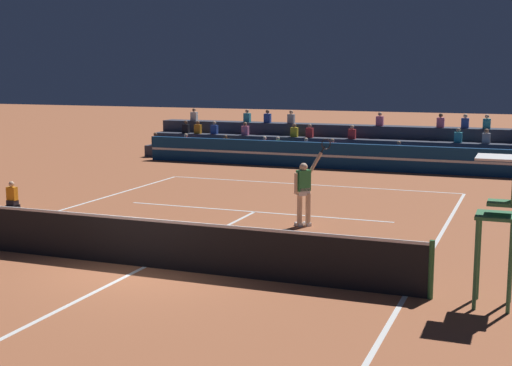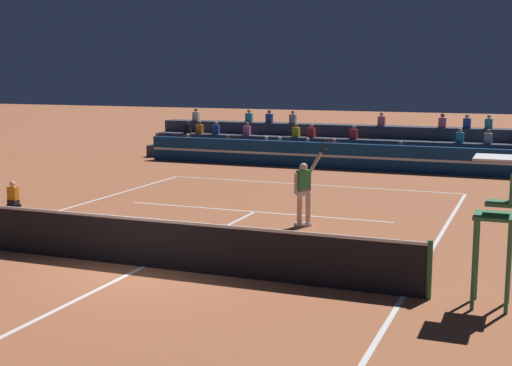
# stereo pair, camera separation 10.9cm
# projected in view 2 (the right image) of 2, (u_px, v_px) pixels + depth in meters

# --- Properties ---
(ground_plane) EXTENTS (120.00, 120.00, 0.00)m
(ground_plane) POSITION_uv_depth(u_px,v_px,m) (144.00, 267.00, 15.15)
(ground_plane) COLOR #AD603D
(court_lines) EXTENTS (11.10, 23.90, 0.01)m
(court_lines) POSITION_uv_depth(u_px,v_px,m) (144.00, 267.00, 15.15)
(court_lines) COLOR white
(court_lines) RESTS_ON ground
(tennis_net) EXTENTS (12.00, 0.10, 1.10)m
(tennis_net) POSITION_uv_depth(u_px,v_px,m) (143.00, 242.00, 15.07)
(tennis_net) COLOR #2D6B38
(tennis_net) RESTS_ON ground
(sponsor_banner_wall) EXTENTS (18.00, 0.26, 1.10)m
(sponsor_banner_wall) POSITION_uv_depth(u_px,v_px,m) (342.00, 156.00, 30.17)
(sponsor_banner_wall) COLOR navy
(sponsor_banner_wall) RESTS_ON ground
(bleacher_stand) EXTENTS (19.91, 2.85, 2.28)m
(bleacher_stand) POSITION_uv_depth(u_px,v_px,m) (356.00, 148.00, 32.48)
(bleacher_stand) COLOR #383D4C
(bleacher_stand) RESTS_ON ground
(umpire_chair) EXTENTS (0.76, 0.84, 2.67)m
(umpire_chair) POSITION_uv_depth(u_px,v_px,m) (497.00, 211.00, 12.33)
(umpire_chair) COLOR #337047
(umpire_chair) RESTS_ON ground
(ball_kid_courtside) EXTENTS (0.30, 0.36, 0.84)m
(ball_kid_courtside) POSITION_uv_depth(u_px,v_px,m) (13.00, 198.00, 21.51)
(ball_kid_courtside) COLOR black
(ball_kid_courtside) RESTS_ON ground
(tennis_player) EXTENTS (0.84, 0.99, 2.39)m
(tennis_player) POSITION_uv_depth(u_px,v_px,m) (304.00, 190.00, 18.99)
(tennis_player) COLOR beige
(tennis_player) RESTS_ON ground
(tennis_ball) EXTENTS (0.07, 0.07, 0.07)m
(tennis_ball) POSITION_uv_depth(u_px,v_px,m) (163.00, 225.00, 19.04)
(tennis_ball) COLOR #C6DB33
(tennis_ball) RESTS_ON ground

